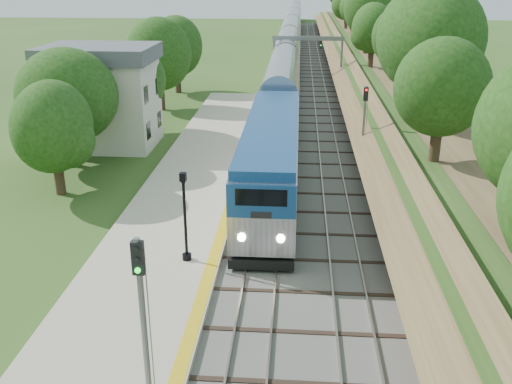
# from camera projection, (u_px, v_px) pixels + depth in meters

# --- Properties ---
(trackbed) EXTENTS (9.50, 170.00, 0.28)m
(trackbed) POSITION_uv_depth(u_px,v_px,m) (302.00, 81.00, 73.52)
(trackbed) COLOR #4C4944
(trackbed) RESTS_ON ground
(platform) EXTENTS (6.40, 68.00, 0.38)m
(platform) POSITION_uv_depth(u_px,v_px,m) (179.00, 214.00, 33.11)
(platform) COLOR #AEA28C
(platform) RESTS_ON ground
(yellow_stripe) EXTENTS (0.55, 68.00, 0.01)m
(yellow_stripe) POSITION_uv_depth(u_px,v_px,m) (228.00, 212.00, 32.84)
(yellow_stripe) COLOR gold
(yellow_stripe) RESTS_ON platform
(embankment) EXTENTS (10.64, 170.00, 11.70)m
(embankment) POSITION_uv_depth(u_px,v_px,m) (369.00, 67.00, 72.26)
(embankment) COLOR brown
(embankment) RESTS_ON ground
(station_building) EXTENTS (8.60, 6.60, 8.00)m
(station_building) POSITION_uv_depth(u_px,v_px,m) (103.00, 96.00, 45.31)
(station_building) COLOR beige
(station_building) RESTS_ON ground
(signal_gantry) EXTENTS (8.40, 0.38, 6.20)m
(signal_gantry) POSITION_uv_depth(u_px,v_px,m) (308.00, 48.00, 67.11)
(signal_gantry) COLOR slate
(signal_gantry) RESTS_ON ground
(trees_behind_platform) EXTENTS (7.82, 53.32, 7.21)m
(trees_behind_platform) POSITION_uv_depth(u_px,v_px,m) (98.00, 120.00, 36.28)
(trees_behind_platform) COLOR #332316
(trees_behind_platform) RESTS_ON ground
(train) EXTENTS (3.21, 150.34, 4.72)m
(train) POSITION_uv_depth(u_px,v_px,m) (291.00, 41.00, 94.76)
(train) COLOR black
(train) RESTS_ON trackbed
(lamppost_far) EXTENTS (0.44, 0.44, 4.44)m
(lamppost_far) POSITION_uv_depth(u_px,v_px,m) (185.00, 222.00, 26.80)
(lamppost_far) COLOR black
(lamppost_far) RESTS_ON platform
(signal_platform) EXTENTS (0.35, 0.28, 6.02)m
(signal_platform) POSITION_uv_depth(u_px,v_px,m) (142.00, 309.00, 16.84)
(signal_platform) COLOR slate
(signal_platform) RESTS_ON platform
(signal_farside) EXTENTS (0.32, 0.26, 5.86)m
(signal_farside) POSITION_uv_depth(u_px,v_px,m) (364.00, 118.00, 40.04)
(signal_farside) COLOR slate
(signal_farside) RESTS_ON ground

